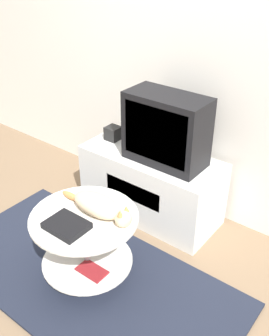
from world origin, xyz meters
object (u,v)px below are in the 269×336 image
(tv, at_px, (166,129))
(speaker, at_px, (113,133))
(dvd_box, at_px, (67,225))
(cat, at_px, (100,206))

(tv, xyz_separation_m, speaker, (-0.53, 0.04, -0.20))
(tv, height_order, speaker, tv)
(speaker, relative_size, dvd_box, 0.46)
(dvd_box, bearing_deg, cat, 74.00)
(speaker, height_order, dvd_box, speaker)
(tv, height_order, dvd_box, tv)
(dvd_box, bearing_deg, speaker, 116.80)
(speaker, distance_m, dvd_box, 1.13)
(dvd_box, relative_size, cat, 0.43)
(tv, height_order, cat, tv)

